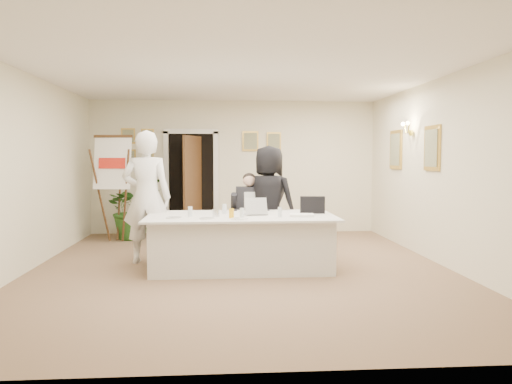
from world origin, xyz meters
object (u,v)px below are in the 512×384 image
object	(u,v)px
standing_man	(147,197)
laptop	(255,205)
standing_woman	(269,201)
laptop_bag	(312,205)
conference_table	(241,241)
potted_palm	(133,209)
paper_stack	(302,215)
steel_jug	(216,213)
oj_glass	(231,213)
flip_chart	(115,194)
seated_man	(249,214)

from	to	relation	value
standing_man	laptop	xyz separation A→B (m)	(1.62, -0.42, -0.09)
standing_woman	laptop_bag	bearing A→B (deg)	157.13
conference_table	standing_woman	size ratio (longest dim) A/B	1.50
standing_man	potted_palm	distance (m)	2.41
paper_stack	steel_jug	distance (m)	1.21
potted_palm	paper_stack	size ratio (longest dim) A/B	3.59
potted_palm	oj_glass	bearing A→B (deg)	-59.10
potted_palm	steel_jug	bearing A→B (deg)	-60.75
laptop	oj_glass	bearing A→B (deg)	-144.50
standing_man	potted_palm	world-z (taller)	standing_man
laptop_bag	laptop	bearing A→B (deg)	-167.51
conference_table	flip_chart	size ratio (longest dim) A/B	1.36
potted_palm	steel_jug	xyz separation A→B (m)	(1.65, -2.94, 0.23)
conference_table	flip_chart	bearing A→B (deg)	133.59
laptop_bag	steel_jug	size ratio (longest dim) A/B	3.29
steel_jug	conference_table	bearing A→B (deg)	26.45
potted_palm	laptop_bag	world-z (taller)	potted_palm
flip_chart	oj_glass	xyz separation A→B (m)	(2.14, -2.75, -0.07)
flip_chart	standing_woman	xyz separation A→B (m)	(2.78, -1.53, -0.02)
standing_woman	seated_man	bearing A→B (deg)	10.31
standing_man	standing_woman	bearing A→B (deg)	-166.42
standing_man	flip_chart	bearing A→B (deg)	-64.00
standing_man	paper_stack	xyz separation A→B (m)	(2.26, -0.67, -0.21)
standing_man	laptop	distance (m)	1.68
laptop	steel_jug	distance (m)	0.62
flip_chart	laptop	bearing A→B (deg)	-43.37
laptop_bag	conference_table	bearing A→B (deg)	-166.79
flip_chart	paper_stack	size ratio (longest dim) A/B	5.93
oj_glass	laptop_bag	bearing A→B (deg)	22.37
seated_man	paper_stack	xyz separation A→B (m)	(0.68, -1.17, 0.11)
seated_man	standing_woman	size ratio (longest dim) A/B	0.76
flip_chart	standing_woman	world-z (taller)	flip_chart
conference_table	paper_stack	size ratio (longest dim) A/B	8.05
seated_man	oj_glass	bearing A→B (deg)	-93.08
seated_man	potted_palm	distance (m)	2.83
oj_glass	standing_woman	bearing A→B (deg)	62.18
conference_table	laptop	distance (m)	0.56
seated_man	laptop_bag	bearing A→B (deg)	-31.51
standing_man	oj_glass	bearing A→B (deg)	149.05
oj_glass	laptop	bearing A→B (deg)	47.47
flip_chart	oj_glass	size ratio (longest dim) A/B	15.24
standing_man	standing_woman	size ratio (longest dim) A/B	1.12
conference_table	potted_palm	world-z (taller)	potted_palm
flip_chart	standing_man	distance (m)	2.12
flip_chart	steel_jug	distance (m)	3.22
standing_man	steel_jug	world-z (taller)	standing_man
potted_palm	flip_chart	bearing A→B (deg)	-127.24
potted_palm	oj_glass	world-z (taller)	potted_palm
laptop	oj_glass	world-z (taller)	laptop
standing_man	potted_palm	size ratio (longest dim) A/B	1.67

